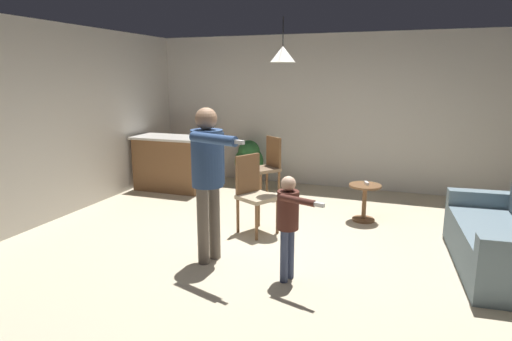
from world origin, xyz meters
name	(u,v)px	position (x,y,z in m)	size (l,w,h in m)	color
ground	(268,248)	(0.00, 0.00, 0.00)	(7.68, 7.68, 0.00)	beige
wall_back	(324,112)	(0.00, 3.20, 1.35)	(6.40, 0.10, 2.70)	beige
wall_left	(44,124)	(-3.20, 0.00, 1.35)	(0.10, 6.40, 2.70)	beige
couch_floral	(508,240)	(2.51, 0.31, 0.33)	(0.98, 1.86, 1.00)	slate
kitchen_counter	(171,163)	(-2.45, 1.97, 0.48)	(1.26, 0.66, 0.95)	brown
side_table_by_couch	(364,198)	(0.95, 1.40, 0.33)	(0.44, 0.44, 0.52)	brown
person_adult	(208,168)	(-0.49, -0.53, 1.04)	(0.73, 0.64, 1.67)	#60564C
person_child	(289,217)	(0.43, -0.68, 0.66)	(0.50, 0.42, 1.06)	#384260
dining_chair_by_counter	(268,165)	(-0.70, 2.11, 0.55)	(0.59, 0.59, 1.00)	brown
dining_chair_near_wall	(254,191)	(-0.35, 0.48, 0.55)	(0.57, 0.57, 1.00)	brown
potted_plant_corner	(249,160)	(-1.29, 2.80, 0.45)	(0.54, 0.54, 0.82)	brown
spare_remote_on_table	(367,183)	(0.96, 1.42, 0.54)	(0.04, 0.13, 0.04)	white
ceiling_light_pendant	(283,54)	(-0.11, 0.88, 2.25)	(0.32, 0.32, 0.55)	silver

